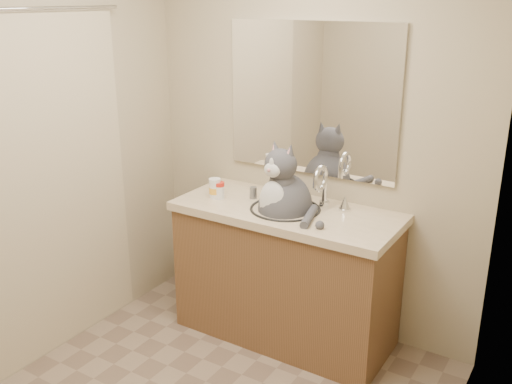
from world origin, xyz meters
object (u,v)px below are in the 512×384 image
cat (284,203)px  pill_bottle_redcap (220,190)px  pill_bottle_orange (215,189)px  grey_canister (253,193)px

cat → pill_bottle_redcap: (-0.43, -0.04, 0.01)m
pill_bottle_redcap → pill_bottle_orange: 0.03m
pill_bottle_redcap → cat: bearing=4.9°
cat → pill_bottle_orange: 0.47m
cat → pill_bottle_orange: cat is taller
pill_bottle_orange → grey_canister: bearing=30.5°
cat → pill_bottle_redcap: 0.43m
cat → grey_canister: 0.27m
pill_bottle_orange → grey_canister: 0.24m
cat → grey_canister: (-0.26, 0.08, -0.00)m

